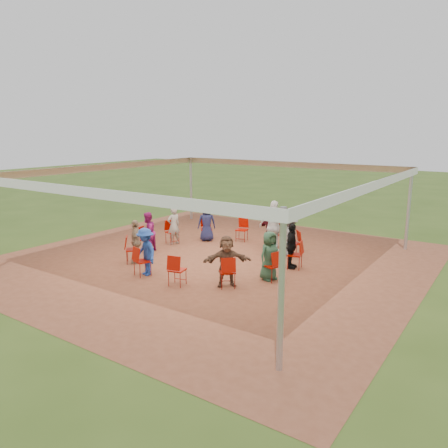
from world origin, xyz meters
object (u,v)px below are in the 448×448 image
Objects in this scene: cable_coil at (223,253)px; person_seated_6 at (136,241)px; person_seated_0 at (291,246)px; chair_6 at (145,239)px; person_seated_8 at (227,261)px; person_seated_1 at (290,236)px; person_seated_2 at (271,228)px; chair_11 at (272,266)px; person_seated_5 at (148,232)px; chair_3 at (242,230)px; chair_7 at (133,250)px; chair_0 at (295,255)px; person_seated_4 at (174,226)px; chair_9 at (177,270)px; laptop at (286,247)px; person_seated_7 at (146,252)px; standing_person at (274,227)px; chair_5 at (172,232)px; person_seated_9 at (269,256)px; chair_4 at (206,229)px; chair_8 at (142,261)px; chair_10 at (227,272)px; person_seated_3 at (207,223)px; chair_1 at (293,244)px; chair_2 at (273,235)px.

person_seated_6 is at bearing -123.97° from cable_coil.
chair_6 is at bearing 90.00° from person_seated_0.
person_seated_1 is at bearing 45.00° from person_seated_8.
person_seated_2 is at bearing 60.41° from cable_coil.
chair_11 is 0.63× the size of person_seated_5.
chair_3 is 1.00× the size of chair_7.
person_seated_6 and person_seated_8 have the same top height.
person_seated_4 reaches higher than chair_0.
chair_9 is at bearing 90.00° from chair_3.
person_seated_2 is 3.62× the size of laptop.
person_seated_8 is (2.53, 0.57, 0.00)m from person_seated_7.
chair_6 is 2.67m from person_seated_7.
person_seated_4 is 1.00× the size of person_seated_7.
person_seated_8 is 0.77× the size of standing_person.
standing_person is at bearing 95.97° from person_seated_6.
chair_5 is 0.63× the size of person_seated_4.
chair_7 is at bearing 120.75° from person_seated_9.
chair_11 is 3.00m from standing_person.
chair_3 is 1.00× the size of chair_4.
person_seated_6 reaches higher than chair_8.
person_seated_2 is at bearing 105.00° from person_seated_6.
chair_5 is at bearing 105.00° from chair_10.
person_seated_3 and person_seated_5 have the same top height.
chair_5 is 0.30m from person_seated_4.
chair_3 is at bearing 135.00° from chair_6.
person_seated_5 is 3.87× the size of cable_coil.
person_seated_2 reaches higher than chair_4.
chair_7 is at bearing 45.00° from chair_4.
person_seated_4 is at bearing 74.52° from laptop.
standing_person reaches higher than cable_coil.
person_seated_1 is 1.00× the size of person_seated_8.
chair_1 and chair_10 have the same top height.
chair_3 is 3.77m from person_seated_0.
standing_person reaches higher than person_seated_7.
person_seated_5 is at bearing 30.00° from person_seated_3.
chair_1 is 4.70m from chair_5.
chair_1 is at bearing -90.00° from person_seated_1.
person_seated_1 is 1.00× the size of person_seated_9.
person_seated_7 is at bearing 150.00° from person_seated_8.
chair_5 is 0.63× the size of person_seated_7.
chair_11 is at bearing 90.00° from chair_5.
chair_1 and chair_2 have the same top height.
person_seated_0 is at bearing 32.24° from chair_10.
chair_3 is 3.84m from chair_6.
person_seated_0 and person_seated_3 have the same top height.
chair_0 is at bearing 59.25° from person_seated_7.
chair_8 is 0.63× the size of person_seated_2.
chair_0 and chair_6 have the same top height.
person_seated_2 is 3.87× the size of cable_coil.
laptop is at bearing 104.17° from chair_5.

